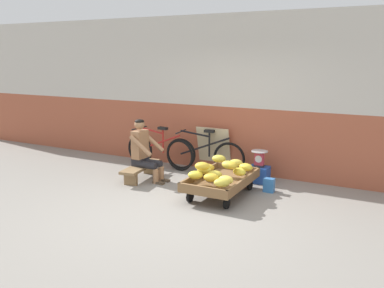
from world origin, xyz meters
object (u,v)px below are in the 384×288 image
Objects in this scene: low_bench at (141,169)px; plastic_crate at (259,174)px; vendor_seated at (144,150)px; bicycle_near_left at (159,151)px; banana_cart at (221,182)px; shopping_bag at (269,185)px; weighing_scale at (259,158)px; bicycle_far_left at (204,154)px; sign_board at (214,149)px.

low_bench is 2.20m from plastic_crate.
bicycle_near_left is (-0.24, 0.89, -0.21)m from vendor_seated.
banana_cart reaches higher than shopping_bag.
plastic_crate is at bearing -1.16° from bicycle_near_left.
banana_cart is at bearing -107.12° from weighing_scale.
low_bench is 3.14× the size of plastic_crate.
vendor_seated reaches higher than bicycle_far_left.
vendor_seated reaches higher than sign_board.
sign_board is 3.68× the size of shopping_bag.
bicycle_far_left reaches higher than low_bench.
weighing_scale is 1.22m from bicycle_far_left.
shopping_bag is at bearing 9.56° from low_bench.
vendor_seated is 1.29× the size of sign_board.
bicycle_near_left reaches higher than low_bench.
bicycle_far_left reaches higher than shopping_bag.
vendor_seated is 0.69× the size of bicycle_far_left.
vendor_seated reaches higher than shopping_bag.
weighing_scale is at bearing -90.00° from plastic_crate.
shopping_bag is at bearing 9.96° from vendor_seated.
low_bench is 0.91m from bicycle_near_left.
bicycle_far_left reaches higher than banana_cart.
sign_board is 1.67m from shopping_bag.
low_bench is 0.99× the size of vendor_seated.
weighing_scale is at bearing -8.42° from bicycle_far_left.
sign_board is (1.09, 0.33, 0.09)m from bicycle_near_left.
plastic_crate is 1.18m from sign_board.
banana_cart is at bearing -52.79° from bicycle_far_left.
sign_board is (-1.09, 0.38, -0.01)m from weighing_scale.
low_bench is at bearing -157.41° from plastic_crate.
plastic_crate reaches higher than shopping_bag.
shopping_bag is at bearing -30.09° from sign_board.
vendor_seated is at bearing -125.86° from bicycle_far_left.
vendor_seated is 1.28m from bicycle_far_left.
bicycle_near_left and bicycle_far_left have the same top height.
low_bench is 0.68× the size of bicycle_far_left.
shopping_bag is at bearing -53.02° from weighing_scale.
bicycle_near_left is 1.15m from sign_board.
bicycle_far_left is (-1.20, 0.18, 0.20)m from plastic_crate.
sign_board is at bearing 55.03° from vendor_seated.
low_bench is at bearing -80.34° from bicycle_near_left.
plastic_crate is at bearing 23.54° from vendor_seated.
bicycle_far_left is at bearing -120.12° from sign_board.
vendor_seated is 0.95m from bicycle_near_left.
weighing_scale is at bearing 22.56° from low_bench.
shopping_bag is (0.33, -0.45, -0.03)m from plastic_crate.
vendor_seated is 0.69× the size of bicycle_near_left.
sign_board reaches higher than plastic_crate.
shopping_bag is (2.27, 0.40, -0.45)m from vendor_seated.
sign_board is (0.94, 1.22, 0.24)m from low_bench.
banana_cart reaches higher than low_bench.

